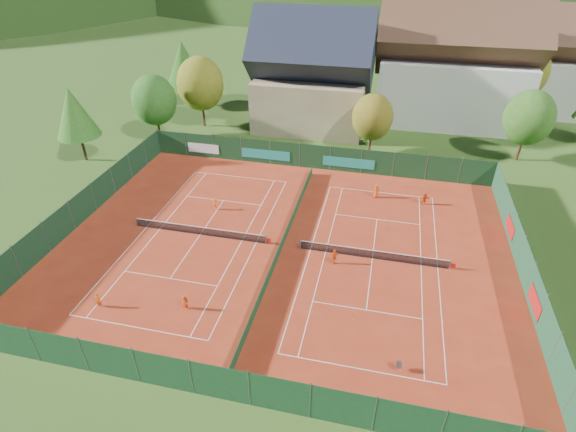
# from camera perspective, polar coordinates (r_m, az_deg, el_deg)

# --- Properties ---
(ground) EXTENTS (600.00, 600.00, 0.00)m
(ground) POSITION_cam_1_polar(r_m,az_deg,el_deg) (40.63, -0.64, -3.89)
(ground) COLOR #2C4D18
(ground) RESTS_ON ground
(clay_pad) EXTENTS (40.00, 32.00, 0.01)m
(clay_pad) POSITION_cam_1_polar(r_m,az_deg,el_deg) (40.62, -0.64, -3.86)
(clay_pad) COLOR #9C2C16
(clay_pad) RESTS_ON ground
(court_markings_left) EXTENTS (11.03, 23.83, 0.00)m
(court_markings_left) POSITION_cam_1_polar(r_m,az_deg,el_deg) (42.87, -11.10, -2.34)
(court_markings_left) COLOR white
(court_markings_left) RESTS_ON ground
(court_markings_right) EXTENTS (11.03, 23.83, 0.00)m
(court_markings_right) POSITION_cam_1_polar(r_m,az_deg,el_deg) (39.86, 10.66, -5.33)
(court_markings_right) COLOR white
(court_markings_right) RESTS_ON ground
(tennis_net_left) EXTENTS (13.30, 0.10, 1.02)m
(tennis_net_left) POSITION_cam_1_polar(r_m,az_deg,el_deg) (42.53, -10.98, -1.82)
(tennis_net_left) COLOR #59595B
(tennis_net_left) RESTS_ON ground
(tennis_net_right) EXTENTS (13.30, 0.10, 1.02)m
(tennis_net_right) POSITION_cam_1_polar(r_m,az_deg,el_deg) (39.56, 10.96, -4.79)
(tennis_net_right) COLOR #59595B
(tennis_net_right) RESTS_ON ground
(court_divider) EXTENTS (0.03, 28.80, 1.00)m
(court_divider) POSITION_cam_1_polar(r_m,az_deg,el_deg) (40.32, -0.64, -3.29)
(court_divider) COLOR #153B20
(court_divider) RESTS_ON ground
(fence_north) EXTENTS (40.00, 0.10, 3.00)m
(fence_north) POSITION_cam_1_polar(r_m,az_deg,el_deg) (53.44, 2.93, 7.52)
(fence_north) COLOR #123319
(fence_north) RESTS_ON ground
(fence_south) EXTENTS (40.00, 0.04, 3.00)m
(fence_south) POSITION_cam_1_polar(r_m,az_deg,el_deg) (28.69, -8.66, -20.23)
(fence_south) COLOR #153B1E
(fence_south) RESTS_ON ground
(fence_west) EXTENTS (0.04, 32.00, 3.00)m
(fence_west) POSITION_cam_1_polar(r_m,az_deg,el_deg) (47.86, -24.62, 1.15)
(fence_west) COLOR #13351D
(fence_west) RESTS_ON ground
(fence_east) EXTENTS (0.09, 32.00, 3.00)m
(fence_east) POSITION_cam_1_polar(r_m,az_deg,el_deg) (40.89, 27.89, -5.47)
(fence_east) COLOR #163C25
(fence_east) RESTS_ON ground
(chalet) EXTENTS (16.20, 12.00, 16.00)m
(chalet) POSITION_cam_1_polar(r_m,az_deg,el_deg) (65.01, 3.12, 17.02)
(chalet) COLOR tan
(chalet) RESTS_ON ground
(hotel_block_a) EXTENTS (21.60, 11.00, 17.25)m
(hotel_block_a) POSITION_cam_1_polar(r_m,az_deg,el_deg) (70.20, 20.26, 17.00)
(hotel_block_a) COLOR silver
(hotel_block_a) RESTS_ON ground
(hotel_block_b) EXTENTS (17.28, 10.00, 15.50)m
(hotel_block_b) POSITION_cam_1_polar(r_m,az_deg,el_deg) (80.79, 29.89, 16.09)
(hotel_block_b) COLOR silver
(hotel_block_b) RESTS_ON ground
(tree_west_front) EXTENTS (5.72, 5.72, 8.69)m
(tree_west_front) POSITION_cam_1_polar(r_m,az_deg,el_deg) (62.52, -16.64, 13.92)
(tree_west_front) COLOR #4B2F1A
(tree_west_front) RESTS_ON ground
(tree_west_mid) EXTENTS (6.44, 6.44, 9.78)m
(tree_west_mid) POSITION_cam_1_polar(r_m,az_deg,el_deg) (65.71, -11.08, 16.16)
(tree_west_mid) COLOR #452B18
(tree_west_mid) RESTS_ON ground
(tree_west_back) EXTENTS (5.60, 5.60, 10.00)m
(tree_west_back) POSITION_cam_1_polar(r_m,az_deg,el_deg) (75.00, -13.15, 18.50)
(tree_west_back) COLOR #432A18
(tree_west_back) RESTS_ON ground
(tree_center) EXTENTS (5.01, 5.01, 7.60)m
(tree_center) POSITION_cam_1_polar(r_m,az_deg,el_deg) (57.12, 10.69, 12.24)
(tree_center) COLOR #4B2C1A
(tree_center) RESTS_ON ground
(tree_east_front) EXTENTS (5.72, 5.72, 8.69)m
(tree_east_front) POSITION_cam_1_polar(r_m,az_deg,el_deg) (60.95, 28.26, 10.91)
(tree_east_front) COLOR #492A1A
(tree_east_front) RESTS_ON ground
(tree_west_side) EXTENTS (5.04, 5.04, 9.00)m
(tree_west_side) POSITION_cam_1_polar(r_m,az_deg,el_deg) (59.29, -25.55, 11.78)
(tree_west_side) COLOR #422F17
(tree_west_side) RESTS_ON ground
(tree_east_back) EXTENTS (7.15, 7.15, 10.86)m
(tree_east_back) POSITION_cam_1_polar(r_m,az_deg,el_deg) (75.97, 27.64, 15.95)
(tree_east_back) COLOR #4B341A
(tree_east_back) RESTS_ON ground
(mountain_backdrop) EXTENTS (820.00, 530.00, 242.00)m
(mountain_backdrop) POSITION_cam_1_polar(r_m,az_deg,el_deg) (273.50, 17.88, 17.82)
(mountain_backdrop) COLOR black
(mountain_backdrop) RESTS_ON ground
(ball_hopper) EXTENTS (0.34, 0.34, 0.80)m
(ball_hopper) POSITION_cam_1_polar(r_m,az_deg,el_deg) (31.25, 13.89, -17.86)
(ball_hopper) COLOR slate
(ball_hopper) RESTS_ON ground
(loose_ball_0) EXTENTS (0.07, 0.07, 0.07)m
(loose_ball_0) POSITION_cam_1_polar(r_m,az_deg,el_deg) (39.23, -14.21, -6.53)
(loose_ball_0) COLOR #CCD833
(loose_ball_0) RESTS_ON ground
(loose_ball_1) EXTENTS (0.07, 0.07, 0.07)m
(loose_ball_1) POSITION_cam_1_polar(r_m,az_deg,el_deg) (34.07, 8.16, -12.94)
(loose_ball_1) COLOR #CCD833
(loose_ball_1) RESTS_ON ground
(player_left_near) EXTENTS (0.51, 0.35, 1.34)m
(player_left_near) POSITION_cam_1_polar(r_m,az_deg,el_deg) (37.14, -22.95, -9.82)
(player_left_near) COLOR #E35414
(player_left_near) RESTS_ON ground
(player_left_mid) EXTENTS (0.78, 0.75, 1.28)m
(player_left_mid) POSITION_cam_1_polar(r_m,az_deg,el_deg) (34.96, -12.91, -10.74)
(player_left_mid) COLOR #FF5B16
(player_left_mid) RESTS_ON ground
(player_left_far) EXTENTS (0.94, 0.85, 1.27)m
(player_left_far) POSITION_cam_1_polar(r_m,az_deg,el_deg) (46.10, -9.25, 1.51)
(player_left_far) COLOR #FF5216
(player_left_far) RESTS_ON ground
(player_right_near) EXTENTS (0.92, 0.60, 1.46)m
(player_right_near) POSITION_cam_1_polar(r_m,az_deg,el_deg) (38.43, 5.86, -5.14)
(player_right_near) COLOR #FF5B16
(player_right_near) RESTS_ON ground
(player_right_far_a) EXTENTS (0.83, 0.62, 1.53)m
(player_right_far_a) POSITION_cam_1_polar(r_m,az_deg,el_deg) (48.44, 11.15, 3.13)
(player_right_far_a) COLOR #D04812
(player_right_far_a) RESTS_ON ground
(player_right_far_b) EXTENTS (1.27, 0.60, 1.32)m
(player_right_far_b) POSITION_cam_1_polar(r_m,az_deg,el_deg) (48.46, 16.92, 2.11)
(player_right_far_b) COLOR #CF4312
(player_right_far_b) RESTS_ON ground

